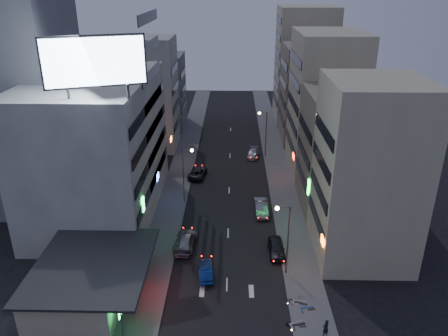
{
  "coord_description": "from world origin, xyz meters",
  "views": [
    {
      "loc": [
        0.49,
        -32.63,
        28.97
      ],
      "look_at": [
        -0.63,
        19.6,
        6.41
      ],
      "focal_mm": 35.0,
      "sensor_mm": 36.0,
      "label": 1
    }
  ],
  "objects_px": {
    "road_car_blue": "(205,271)",
    "parked_car_right_mid": "(261,208)",
    "parked_car_right_far": "(253,154)",
    "scooter_black_a": "(305,318)",
    "scooter_silver_a": "(302,314)",
    "road_car_silver": "(185,241)",
    "scooter_black_b": "(301,296)",
    "scooter_silver_b": "(308,296)",
    "parked_car_right_near": "(276,248)",
    "scooter_blue": "(314,301)",
    "parked_car_left": "(198,172)",
    "person": "(326,328)"
  },
  "relations": [
    {
      "from": "scooter_silver_b",
      "to": "scooter_silver_a",
      "type": "bearing_deg",
      "value": 173.01
    },
    {
      "from": "person",
      "to": "scooter_black_b",
      "type": "xyz_separation_m",
      "value": [
        -1.48,
        4.6,
        -0.34
      ]
    },
    {
      "from": "parked_car_right_far",
      "to": "road_car_silver",
      "type": "bearing_deg",
      "value": -100.57
    },
    {
      "from": "person",
      "to": "scooter_silver_b",
      "type": "xyz_separation_m",
      "value": [
        -0.86,
        4.39,
        -0.24
      ]
    },
    {
      "from": "scooter_black_a",
      "to": "scooter_black_b",
      "type": "relative_size",
      "value": 1.05
    },
    {
      "from": "scooter_silver_b",
      "to": "parked_car_right_near",
      "type": "bearing_deg",
      "value": 28.08
    },
    {
      "from": "road_car_blue",
      "to": "parked_car_right_mid",
      "type": "bearing_deg",
      "value": -122.42
    },
    {
      "from": "scooter_black_a",
      "to": "scooter_silver_a",
      "type": "relative_size",
      "value": 0.88
    },
    {
      "from": "parked_car_right_mid",
      "to": "scooter_silver_b",
      "type": "distance_m",
      "value": 18.11
    },
    {
      "from": "parked_car_right_far",
      "to": "scooter_silver_a",
      "type": "height_order",
      "value": "scooter_silver_a"
    },
    {
      "from": "scooter_silver_a",
      "to": "scooter_silver_b",
      "type": "bearing_deg",
      "value": -42.03
    },
    {
      "from": "parked_car_left",
      "to": "scooter_silver_a",
      "type": "height_order",
      "value": "parked_car_left"
    },
    {
      "from": "parked_car_right_mid",
      "to": "scooter_black_a",
      "type": "xyz_separation_m",
      "value": [
        2.8,
        -20.7,
        -0.13
      ]
    },
    {
      "from": "parked_car_left",
      "to": "scooter_black_b",
      "type": "relative_size",
      "value": 2.95
    },
    {
      "from": "scooter_blue",
      "to": "road_car_silver",
      "type": "bearing_deg",
      "value": 44.25
    },
    {
      "from": "parked_car_right_mid",
      "to": "scooter_black_b",
      "type": "bearing_deg",
      "value": -81.84
    },
    {
      "from": "parked_car_left",
      "to": "parked_car_right_far",
      "type": "bearing_deg",
      "value": -129.18
    },
    {
      "from": "parked_car_left",
      "to": "scooter_silver_a",
      "type": "xyz_separation_m",
      "value": [
        12.1,
        -32.04,
        0.04
      ]
    },
    {
      "from": "parked_car_right_mid",
      "to": "scooter_blue",
      "type": "relative_size",
      "value": 2.42
    },
    {
      "from": "parked_car_right_mid",
      "to": "scooter_blue",
      "type": "xyz_separation_m",
      "value": [
        3.98,
        -18.37,
        -0.07
      ]
    },
    {
      "from": "scooter_blue",
      "to": "scooter_black_b",
      "type": "xyz_separation_m",
      "value": [
        -1.1,
        0.81,
        -0.09
      ]
    },
    {
      "from": "scooter_silver_a",
      "to": "scooter_silver_b",
      "type": "xyz_separation_m",
      "value": [
        0.88,
        2.5,
        0.0
      ]
    },
    {
      "from": "scooter_silver_a",
      "to": "scooter_blue",
      "type": "height_order",
      "value": "scooter_silver_a"
    },
    {
      "from": "parked_car_right_mid",
      "to": "scooter_black_a",
      "type": "height_order",
      "value": "parked_car_right_mid"
    },
    {
      "from": "parked_car_right_near",
      "to": "road_car_blue",
      "type": "height_order",
      "value": "parked_car_right_near"
    },
    {
      "from": "parked_car_right_mid",
      "to": "road_car_silver",
      "type": "height_order",
      "value": "road_car_silver"
    },
    {
      "from": "parked_car_right_far",
      "to": "scooter_silver_b",
      "type": "bearing_deg",
      "value": -77.21
    },
    {
      "from": "scooter_black_a",
      "to": "scooter_silver_b",
      "type": "relative_size",
      "value": 0.88
    },
    {
      "from": "parked_car_right_mid",
      "to": "road_car_blue",
      "type": "bearing_deg",
      "value": -117.14
    },
    {
      "from": "parked_car_right_mid",
      "to": "scooter_silver_b",
      "type": "xyz_separation_m",
      "value": [
        3.5,
        -17.77,
        -0.06
      ]
    },
    {
      "from": "road_car_silver",
      "to": "person",
      "type": "bearing_deg",
      "value": 138.61
    },
    {
      "from": "scooter_black_b",
      "to": "parked_car_right_mid",
      "type": "bearing_deg",
      "value": 18.53
    },
    {
      "from": "parked_car_right_mid",
      "to": "scooter_silver_a",
      "type": "bearing_deg",
      "value": -83.81
    },
    {
      "from": "scooter_black_a",
      "to": "scooter_blue",
      "type": "height_order",
      "value": "scooter_blue"
    },
    {
      "from": "road_car_silver",
      "to": "scooter_black_b",
      "type": "distance_m",
      "value": 15.39
    },
    {
      "from": "parked_car_right_mid",
      "to": "parked_car_right_far",
      "type": "xyz_separation_m",
      "value": [
        -0.32,
        20.3,
        -0.16
      ]
    },
    {
      "from": "scooter_black_b",
      "to": "scooter_silver_b",
      "type": "bearing_deg",
      "value": -99.19
    },
    {
      "from": "parked_car_left",
      "to": "scooter_silver_b",
      "type": "height_order",
      "value": "parked_car_left"
    },
    {
      "from": "parked_car_right_far",
      "to": "road_car_silver",
      "type": "xyz_separation_m",
      "value": [
        -9.09,
        -28.6,
        0.17
      ]
    },
    {
      "from": "road_car_silver",
      "to": "road_car_blue",
      "type": "bearing_deg",
      "value": 119.84
    },
    {
      "from": "parked_car_left",
      "to": "parked_car_right_far",
      "type": "distance_m",
      "value": 12.53
    },
    {
      "from": "parked_car_right_far",
      "to": "scooter_black_a",
      "type": "xyz_separation_m",
      "value": [
        3.12,
        -40.99,
        0.03
      ]
    },
    {
      "from": "scooter_black_a",
      "to": "parked_car_left",
      "type": "bearing_deg",
      "value": 9.98
    },
    {
      "from": "parked_car_right_far",
      "to": "parked_car_left",
      "type": "bearing_deg",
      "value": -130.03
    },
    {
      "from": "parked_car_right_near",
      "to": "person",
      "type": "xyz_separation_m",
      "value": [
        3.17,
        -12.65,
        0.22
      ]
    },
    {
      "from": "scooter_black_b",
      "to": "person",
      "type": "bearing_deg",
      "value": -152.96
    },
    {
      "from": "scooter_blue",
      "to": "scooter_silver_b",
      "type": "height_order",
      "value": "scooter_silver_b"
    },
    {
      "from": "parked_car_right_mid",
      "to": "parked_car_left",
      "type": "height_order",
      "value": "parked_car_right_mid"
    },
    {
      "from": "parked_car_right_mid",
      "to": "parked_car_right_near",
      "type": "bearing_deg",
      "value": -84.02
    },
    {
      "from": "parked_car_right_far",
      "to": "scooter_black_a",
      "type": "height_order",
      "value": "parked_car_right_far"
    }
  ]
}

